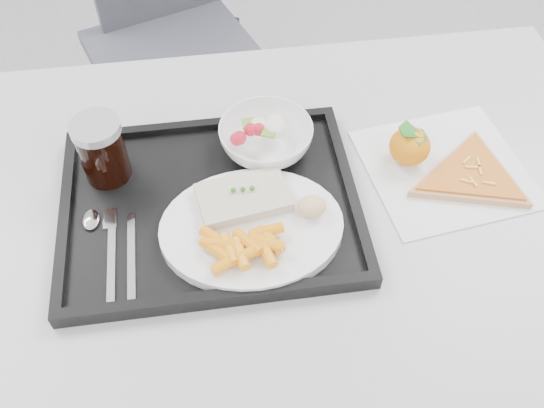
% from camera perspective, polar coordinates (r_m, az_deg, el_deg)
% --- Properties ---
extents(table, '(1.20, 0.80, 0.75)m').
position_cam_1_polar(table, '(0.99, -0.30, -3.07)').
color(table, '#B0B0B2').
rests_on(table, ground).
extents(chair, '(0.54, 0.54, 0.93)m').
position_cam_1_polar(chair, '(1.73, -9.50, 17.37)').
color(chair, '#383940').
rests_on(chair, ground).
extents(tray, '(0.45, 0.35, 0.03)m').
position_cam_1_polar(tray, '(0.94, -5.81, -0.16)').
color(tray, black).
rests_on(tray, table).
extents(dinner_plate, '(0.27, 0.27, 0.02)m').
position_cam_1_polar(dinner_plate, '(0.89, -1.93, -2.29)').
color(dinner_plate, white).
rests_on(dinner_plate, tray).
extents(fish_fillet, '(0.14, 0.10, 0.03)m').
position_cam_1_polar(fish_fillet, '(0.90, -2.71, 0.63)').
color(fish_fillet, beige).
rests_on(fish_fillet, dinner_plate).
extents(bread_roll, '(0.05, 0.05, 0.03)m').
position_cam_1_polar(bread_roll, '(0.88, 3.77, -0.22)').
color(bread_roll, '#E0BD87').
rests_on(bread_roll, dinner_plate).
extents(salad_bowl, '(0.15, 0.15, 0.05)m').
position_cam_1_polar(salad_bowl, '(0.99, -0.57, 6.24)').
color(salad_bowl, white).
rests_on(salad_bowl, tray).
extents(cola_glass, '(0.08, 0.08, 0.11)m').
position_cam_1_polar(cola_glass, '(0.96, -15.73, 5.00)').
color(cola_glass, black).
rests_on(cola_glass, tray).
extents(cutlery, '(0.08, 0.17, 0.01)m').
position_cam_1_polar(cutlery, '(0.91, -14.98, -3.31)').
color(cutlery, silver).
rests_on(cutlery, tray).
extents(napkin, '(0.28, 0.27, 0.00)m').
position_cam_1_polar(napkin, '(1.03, 15.96, 3.25)').
color(napkin, white).
rests_on(napkin, table).
extents(tangerine, '(0.08, 0.08, 0.07)m').
position_cam_1_polar(tangerine, '(1.00, 12.84, 5.34)').
color(tangerine, orange).
rests_on(tangerine, napkin).
extents(pizza_slice, '(0.27, 0.27, 0.02)m').
position_cam_1_polar(pizza_slice, '(1.02, 18.24, 2.54)').
color(pizza_slice, tan).
rests_on(pizza_slice, napkin).
extents(carrot_pile, '(0.12, 0.08, 0.02)m').
position_cam_1_polar(carrot_pile, '(0.84, -2.70, -4.00)').
color(carrot_pile, orange).
rests_on(carrot_pile, dinner_plate).
extents(salad_contents, '(0.10, 0.06, 0.03)m').
position_cam_1_polar(salad_contents, '(0.99, -0.79, 7.07)').
color(salad_contents, red).
rests_on(salad_contents, salad_bowl).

